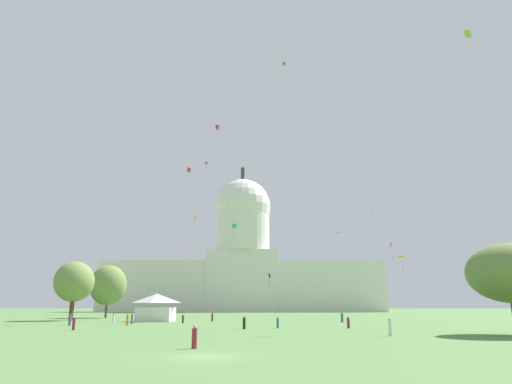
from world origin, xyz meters
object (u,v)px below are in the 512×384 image
Objects in this scene: tree_west_near at (108,285)px; kite_turquoise_mid_b at (234,226)px; person_navy_mid_center at (183,319)px; kite_white_low at (368,263)px; person_white_lawn_far_right at (113,319)px; kite_lime_high at (467,34)px; kite_cyan_high at (227,206)px; kite_orange_low at (402,259)px; tree_west_mid at (74,282)px; capitol_building at (242,263)px; person_denim_edge_west at (132,319)px; tree_east_mid at (510,273)px; person_maroon_edge_east at (212,317)px; person_maroon_aisle_center at (348,323)px; person_maroon_deep_crowd at (74,324)px; kite_violet_high at (206,163)px; event_tent at (156,308)px; person_teal_near_tree_east at (277,323)px; person_orange_lawn_far_left at (127,320)px; person_white_front_right at (390,328)px; kite_red_mid at (189,170)px; kite_yellow_mid at (183,232)px; kite_gold_mid at (195,218)px; person_black_mid_left at (244,323)px; kite_magenta_high at (217,127)px; person_maroon_front_left at (194,338)px; kite_pink_low at (391,248)px; kite_black_low at (269,277)px; kite_green_high at (284,64)px; kite_turquoise_mid at (338,234)px; kite_blue_mid at (372,213)px.

tree_west_near is 45.31m from kite_turquoise_mid_b.
person_navy_mid_center is 1.00× the size of kite_white_low.
person_white_lawn_far_right is 0.93× the size of kite_lime_high.
person_white_lawn_far_right is 111.03m from kite_cyan_high.
tree_west_mid is at bearing -177.38° from kite_orange_low.
capitol_building reaches higher than person_denim_edge_west.
person_maroon_edge_east is (-35.62, 40.05, -5.62)m from tree_east_mid.
person_denim_edge_west is at bearing -133.91° from person_maroon_aisle_center.
kite_violet_high is (4.55, 97.75, 52.50)m from person_maroon_deep_crowd.
event_tent is 33.31m from person_teal_near_tree_east.
person_denim_edge_west is (-0.73, 5.29, -0.03)m from person_orange_lawn_far_left.
person_maroon_aisle_center is at bearing 170.65° from person_white_front_right.
event_tent is 4.35× the size of kite_lime_high.
kite_violet_high reaches higher than kite_cyan_high.
kite_turquoise_mid_b is (-43.45, 72.04, -21.11)m from kite_lime_high.
kite_red_mid is 15.26m from kite_yellow_mid.
person_maroon_deep_crowd is at bearing -67.62° from tree_west_mid.
kite_gold_mid reaches higher than kite_orange_low.
kite_yellow_mid is (8.16, 19.73, 18.29)m from person_white_lawn_far_right.
person_black_mid_left is 128.88m from kite_cyan_high.
person_maroon_deep_crowd is 0.59× the size of kite_cyan_high.
event_tent is 5.69× the size of kite_magenta_high.
person_maroon_front_left is (32.59, -59.01, -6.87)m from tree_west_mid.
person_maroon_deep_crowd is (-21.17, -2.36, -0.01)m from person_black_mid_left.
kite_orange_low is at bearing 98.19° from kite_pink_low.
person_white_front_right is 0.41× the size of kite_pink_low.
person_black_mid_left is (17.40, -27.14, -1.78)m from event_tent.
kite_pink_low reaches higher than kite_black_low.
kite_violet_high reaches higher than person_denim_edge_west.
person_maroon_edge_east is 61.57m from kite_green_high.
kite_green_high is (-5.59, 34.93, 59.02)m from person_maroon_aisle_center.
kite_green_high is (-23.97, -4.20, 44.04)m from kite_pink_low.
kite_lime_high is at bearing -169.76° from person_maroon_edge_east.
tree_west_near reaches higher than person_black_mid_left.
kite_gold_mid is at bearing -163.82° from person_orange_lawn_far_left.
person_navy_mid_center is at bearing -36.46° from kite_turquoise_mid_b.
kite_turquoise_mid is at bearing -56.63° from capitol_building.
tree_west_near is at bearing 87.76° from tree_west_mid.
kite_violet_high is (-47.29, -0.90, 25.83)m from kite_turquoise_mid.
kite_blue_mid reaches higher than kite_turquoise_mid.
kite_turquoise_mid is at bearing 60.65° from person_black_mid_left.
person_maroon_edge_east is at bearing 5.04° from kite_yellow_mid.
kite_lime_high is at bearing 0.09° from kite_turquoise_mid_b.
person_maroon_edge_east is 46.46m from person_white_front_right.
kite_cyan_high is (6.87, 94.26, 40.20)m from event_tent.
person_white_lawn_far_right is 33.12m from kite_red_mid.
tree_east_mid is at bearing -46.63° from kite_green_high.
kite_cyan_high is at bearing -27.05° from kite_lime_high.
person_teal_near_tree_east is at bearing -75.60° from kite_green_high.
person_maroon_front_left is 0.50× the size of kite_green_high.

